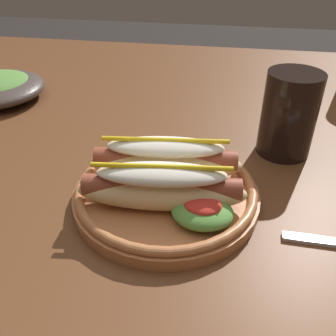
# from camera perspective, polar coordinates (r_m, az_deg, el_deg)

# --- Properties ---
(dining_table) EXTENTS (1.35, 1.03, 0.74)m
(dining_table) POSITION_cam_1_polar(r_m,az_deg,el_deg) (0.67, 2.38, -1.08)
(dining_table) COLOR brown
(dining_table) RESTS_ON ground_plane
(hot_dog_plate) EXTENTS (0.24, 0.24, 0.08)m
(hot_dog_plate) POSITION_cam_1_polar(r_m,az_deg,el_deg) (0.46, -0.40, -2.54)
(hot_dog_plate) COLOR #B77042
(hot_dog_plate) RESTS_ON dining_table
(soda_cup) EXTENTS (0.08, 0.08, 0.13)m
(soda_cup) POSITION_cam_1_polar(r_m,az_deg,el_deg) (0.58, 18.16, 7.87)
(soda_cup) COLOR black
(soda_cup) RESTS_ON dining_table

